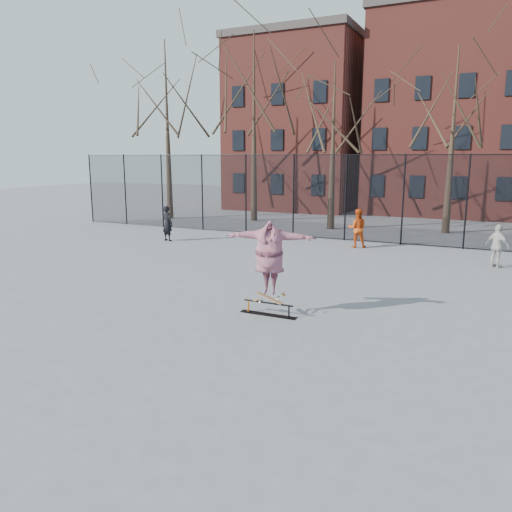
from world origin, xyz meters
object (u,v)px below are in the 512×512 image
at_px(skateboard, 269,301).
at_px(bystander_red, 357,228).
at_px(skater, 270,263).
at_px(skate_rail, 268,310).
at_px(bystander_black, 167,223).
at_px(bystander_white, 498,246).

bearing_deg(skateboard, bystander_red, 92.66).
distance_m(skater, bystander_red, 10.30).
height_order(skate_rail, bystander_black, bystander_black).
relative_size(skateboard, bystander_red, 0.45).
distance_m(skate_rail, bystander_black, 12.04).
relative_size(skateboard, bystander_white, 0.49).
xyz_separation_m(skateboard, bystander_white, (5.02, 8.47, 0.40)).
bearing_deg(skater, skateboard, 165.43).
distance_m(skateboard, skater, 0.96).
bearing_deg(bystander_red, skateboard, 75.70).
bearing_deg(skate_rail, skater, 0.00).
distance_m(skateboard, bystander_red, 10.30).
height_order(skater, bystander_white, skater).
bearing_deg(bystander_white, bystander_red, 16.49).
height_order(bystander_black, bystander_white, bystander_black).
relative_size(skate_rail, bystander_white, 0.97).
xyz_separation_m(skate_rail, skater, (0.03, 0.00, 1.20)).
xyz_separation_m(skate_rail, bystander_red, (-0.45, 10.27, 0.71)).
bearing_deg(bystander_red, skate_rail, 75.52).
relative_size(skateboard, skater, 0.34).
height_order(skate_rail, bystander_white, bystander_white).
xyz_separation_m(skateboard, bystander_red, (-0.48, 10.27, 0.46)).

